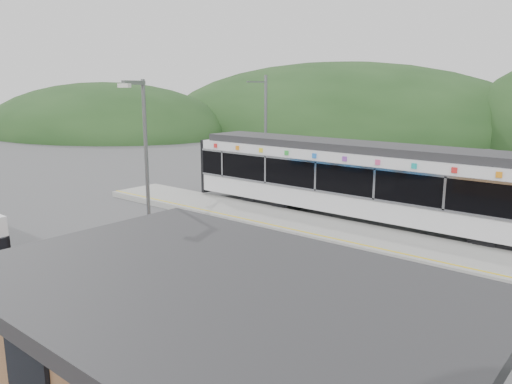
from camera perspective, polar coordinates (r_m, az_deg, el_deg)
The scene contains 8 objects.
ground at distance 20.02m, azimuth 1.33°, elevation -6.46°, with size 120.00×120.00×0.00m, color #4C4C4F.
hills at distance 21.88m, azimuth 23.28°, elevation -5.85°, with size 146.00×149.00×26.00m.
platform at distance 22.55m, azimuth 6.57°, elevation -4.02°, with size 26.00×3.20×0.30m, color #9E9E99.
yellow_line at distance 21.47m, azimuth 4.67°, elevation -4.37°, with size 26.00×0.10×0.01m, color yellow.
train at distance 23.56m, azimuth 13.93°, elevation 1.18°, with size 20.44×3.01×3.74m.
catenary_mast_west at distance 30.18m, azimuth 1.06°, elevation 6.86°, with size 0.18×1.80×7.00m.
station_shelter at distance 9.54m, azimuth -4.34°, elevation -18.05°, with size 9.20×6.20×3.00m.
lamp_post at distance 16.18m, azimuth -12.75°, elevation 3.03°, with size 0.48×1.19×6.55m.
Camera 1 is at (11.79, -14.90, 6.32)m, focal length 35.00 mm.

